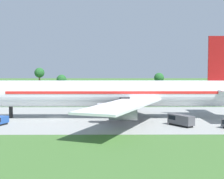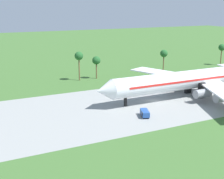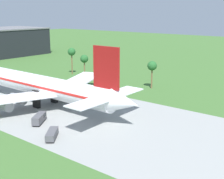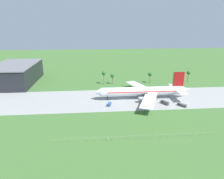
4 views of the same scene
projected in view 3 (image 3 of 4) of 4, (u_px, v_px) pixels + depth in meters
The scene contains 6 objects.
ground_plane at pixel (17, 96), 109.18m from camera, with size 600.00×600.00×0.00m, color #3D662D.
taxiway_strip at pixel (17, 96), 109.17m from camera, with size 320.00×44.00×0.02m.
jet_airliner at pixel (42, 86), 97.56m from camera, with size 72.69×62.58×20.20m.
baggage_tug at pixel (39, 118), 82.21m from camera, with size 5.08×6.34×2.40m.
catering_van at pixel (52, 134), 72.51m from camera, with size 5.51×6.19×1.88m.
palm_tree_row at pixel (130, 62), 123.65m from camera, with size 84.02×3.60×12.36m.
Camera 3 is at (92.02, -61.19, 28.88)m, focal length 50.00 mm.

